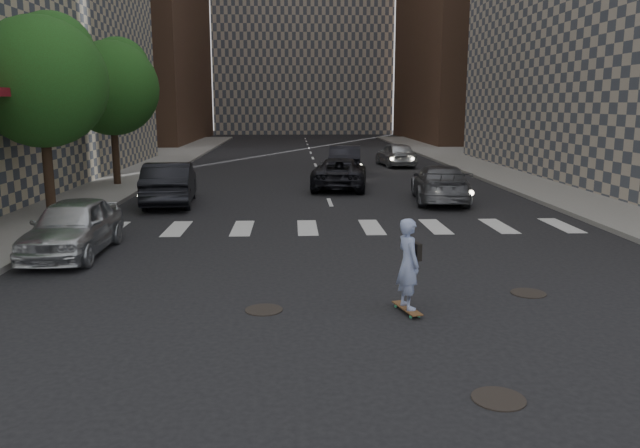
# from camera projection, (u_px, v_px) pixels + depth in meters

# --- Properties ---
(ground) EXTENTS (160.00, 160.00, 0.00)m
(ground) POSITION_uv_depth(u_px,v_px,m) (380.00, 332.00, 10.48)
(ground) COLOR black
(ground) RESTS_ON ground
(sidewalk_left) EXTENTS (13.00, 80.00, 0.15)m
(sidewalk_left) POSITION_uv_depth(u_px,v_px,m) (16.00, 183.00, 29.45)
(sidewalk_left) COLOR gray
(sidewalk_left) RESTS_ON ground
(sidewalk_right) EXTENTS (13.00, 80.00, 0.15)m
(sidewalk_right) POSITION_uv_depth(u_px,v_px,m) (616.00, 180.00, 30.72)
(sidewalk_right) COLOR gray
(sidewalk_right) RESTS_ON ground
(tree_b) EXTENTS (4.20, 4.20, 6.60)m
(tree_b) POSITION_uv_depth(u_px,v_px,m) (44.00, 76.00, 20.11)
(tree_b) COLOR #382619
(tree_b) RESTS_ON sidewalk_left
(tree_c) EXTENTS (4.20, 4.20, 6.60)m
(tree_c) POSITION_uv_depth(u_px,v_px,m) (113.00, 84.00, 27.96)
(tree_c) COLOR #382619
(tree_c) RESTS_ON sidewalk_left
(manhole_a) EXTENTS (0.70, 0.70, 0.02)m
(manhole_a) POSITION_uv_depth(u_px,v_px,m) (499.00, 399.00, 8.08)
(manhole_a) COLOR black
(manhole_a) RESTS_ON ground
(manhole_b) EXTENTS (0.70, 0.70, 0.02)m
(manhole_b) POSITION_uv_depth(u_px,v_px,m) (264.00, 310.00, 11.57)
(manhole_b) COLOR black
(manhole_b) RESTS_ON ground
(manhole_c) EXTENTS (0.70, 0.70, 0.02)m
(manhole_c) POSITION_uv_depth(u_px,v_px,m) (528.00, 293.00, 12.59)
(manhole_c) COLOR black
(manhole_c) RESTS_ON ground
(skateboarder) EXTENTS (0.55, 0.91, 1.76)m
(skateboarder) POSITION_uv_depth(u_px,v_px,m) (408.00, 264.00, 11.28)
(skateboarder) COLOR brown
(skateboarder) RESTS_ON ground
(silver_sedan) EXTENTS (1.71, 4.23, 1.44)m
(silver_sedan) POSITION_uv_depth(u_px,v_px,m) (73.00, 227.00, 15.72)
(silver_sedan) COLOR silver
(silver_sedan) RESTS_ON ground
(traffic_car_a) EXTENTS (2.18, 5.05, 1.62)m
(traffic_car_a) POSITION_uv_depth(u_px,v_px,m) (170.00, 183.00, 23.58)
(traffic_car_a) COLOR black
(traffic_car_a) RESTS_ON ground
(traffic_car_b) EXTENTS (2.61, 5.17, 1.44)m
(traffic_car_b) POSITION_uv_depth(u_px,v_px,m) (440.00, 183.00, 24.27)
(traffic_car_b) COLOR #55575D
(traffic_car_b) RESTS_ON ground
(traffic_car_c) EXTENTS (2.92, 5.26, 1.39)m
(traffic_car_c) POSITION_uv_depth(u_px,v_px,m) (340.00, 173.00, 28.04)
(traffic_car_c) COLOR black
(traffic_car_c) RESTS_ON ground
(traffic_car_d) EXTENTS (2.21, 4.49, 1.47)m
(traffic_car_d) POSITION_uv_depth(u_px,v_px,m) (396.00, 154.00, 38.02)
(traffic_car_d) COLOR #B2B6BA
(traffic_car_d) RESTS_ON ground
(traffic_car_e) EXTENTS (2.11, 4.85, 1.55)m
(traffic_car_e) POSITION_uv_depth(u_px,v_px,m) (345.00, 160.00, 33.94)
(traffic_car_e) COLOR black
(traffic_car_e) RESTS_ON ground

